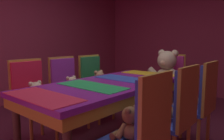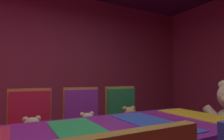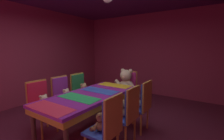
{
  "view_description": "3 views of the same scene",
  "coord_description": "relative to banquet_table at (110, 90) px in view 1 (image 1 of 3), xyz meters",
  "views": [
    {
      "loc": [
        1.58,
        -1.81,
        1.19
      ],
      "look_at": [
        -0.13,
        0.19,
        0.85
      ],
      "focal_mm": 34.89,
      "sensor_mm": 36.0,
      "label": 1
    },
    {
      "loc": [
        1.18,
        -0.69,
        1.08
      ],
      "look_at": [
        -0.16,
        0.02,
        1.15
      ],
      "focal_mm": 30.32,
      "sensor_mm": 36.0,
      "label": 2
    },
    {
      "loc": [
        1.94,
        -2.14,
        1.58
      ],
      "look_at": [
        0.18,
        0.47,
        1.15
      ],
      "focal_mm": 25.25,
      "sensor_mm": 36.0,
      "label": 3
    }
  ],
  "objects": [
    {
      "name": "king_teddy_bear",
      "position": [
        0.0,
        1.38,
        0.06
      ],
      "size": [
        0.64,
        0.5,
        0.61
      ],
      "rotation": [
        0.0,
        0.0,
        -1.57
      ],
      "color": "beige",
      "rests_on": "throne_chair"
    },
    {
      "name": "teddy_left_2",
      "position": [
        -0.66,
        0.52,
        -0.06
      ],
      "size": [
        0.25,
        0.32,
        0.31
      ],
      "color": "tan",
      "rests_on": "chair_left_2"
    },
    {
      "name": "banquet_table",
      "position": [
        0.0,
        0.0,
        0.0
      ],
      "size": [
        0.9,
        2.02,
        0.75
      ],
      "color": "purple",
      "rests_on": "ground_plane"
    },
    {
      "name": "chair_right_1",
      "position": [
        0.81,
        0.02,
        -0.06
      ],
      "size": [
        0.42,
        0.41,
        0.98
      ],
      "rotation": [
        0.0,
        0.0,
        3.14
      ],
      "color": "#2D47B2",
      "rests_on": "ground_plane"
    },
    {
      "name": "chair_right_2",
      "position": [
        0.83,
        0.56,
        -0.06
      ],
      "size": [
        0.42,
        0.41,
        0.98
      ],
      "rotation": [
        0.0,
        0.0,
        3.14
      ],
      "color": "#2D47B2",
      "rests_on": "ground_plane"
    },
    {
      "name": "wall_back",
      "position": [
        0.0,
        3.2,
        0.75
      ],
      "size": [
        5.2,
        0.12,
        2.8
      ],
      "primitive_type": "cube",
      "color": "#99334C",
      "rests_on": "ground_plane"
    },
    {
      "name": "throne_chair",
      "position": [
        0.0,
        1.54,
        -0.06
      ],
      "size": [
        0.41,
        0.42,
        0.98
      ],
      "rotation": [
        0.0,
        0.0,
        -1.57
      ],
      "color": "#CC338C",
      "rests_on": "ground_plane"
    },
    {
      "name": "chair_left_1",
      "position": [
        -0.83,
        0.01,
        -0.06
      ],
      "size": [
        0.42,
        0.41,
        0.98
      ],
      "color": "purple",
      "rests_on": "ground_plane"
    },
    {
      "name": "teddy_right_2",
      "position": [
        0.68,
        0.56,
        -0.06
      ],
      "size": [
        0.25,
        0.32,
        0.3
      ],
      "rotation": [
        0.0,
        0.0,
        3.14
      ],
      "color": "beige",
      "rests_on": "chair_right_2"
    },
    {
      "name": "teddy_right_0",
      "position": [
        0.66,
        -0.53,
        -0.08
      ],
      "size": [
        0.21,
        0.28,
        0.26
      ],
      "rotation": [
        0.0,
        0.0,
        3.14
      ],
      "color": "brown",
      "rests_on": "chair_right_0"
    },
    {
      "name": "teddy_right_1",
      "position": [
        0.66,
        0.02,
        -0.08
      ],
      "size": [
        0.22,
        0.29,
        0.27
      ],
      "rotation": [
        0.0,
        0.0,
        3.14
      ],
      "color": "#9E7247",
      "rests_on": "chair_right_1"
    },
    {
      "name": "chair_right_0",
      "position": [
        0.8,
        -0.53,
        -0.06
      ],
      "size": [
        0.42,
        0.41,
        0.98
      ],
      "rotation": [
        0.0,
        0.0,
        3.14
      ],
      "color": "#2D47B2",
      "rests_on": "ground_plane"
    },
    {
      "name": "wall_left",
      "position": [
        -2.6,
        0.0,
        0.75
      ],
      "size": [
        0.12,
        6.4,
        2.8
      ],
      "primitive_type": "cube",
      "color": "#99334C",
      "rests_on": "ground_plane"
    },
    {
      "name": "chair_left_0",
      "position": [
        -0.8,
        -0.52,
        -0.06
      ],
      "size": [
        0.42,
        0.41,
        0.98
      ],
      "color": "red",
      "rests_on": "ground_plane"
    },
    {
      "name": "teddy_left_1",
      "position": [
        -0.68,
        0.01,
        -0.07
      ],
      "size": [
        0.23,
        0.29,
        0.28
      ],
      "color": "beige",
      "rests_on": "chair_left_1"
    },
    {
      "name": "teddy_left_0",
      "position": [
        -0.66,
        -0.52,
        -0.07
      ],
      "size": [
        0.23,
        0.3,
        0.29
      ],
      "color": "beige",
      "rests_on": "chair_left_0"
    },
    {
      "name": "chair_left_2",
      "position": [
        -0.8,
        0.52,
        -0.06
      ],
      "size": [
        0.42,
        0.41,
        0.98
      ],
      "color": "#268C4C",
      "rests_on": "ground_plane"
    }
  ]
}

